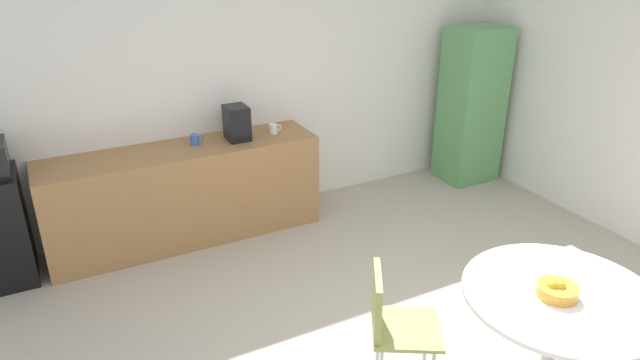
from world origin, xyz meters
TOP-DOWN VIEW (x-y plane):
  - wall_back at (0.00, 3.00)m, footprint 6.00×0.10m
  - counter_block at (-0.73, 2.65)m, footprint 2.48×0.60m
  - locker_cabinet at (2.55, 2.55)m, footprint 0.60×0.50m
  - round_table at (0.75, -0.33)m, footprint 1.16×1.16m
  - chair_olive at (-0.11, 0.17)m, footprint 0.57×0.57m
  - fruit_bowl at (0.70, -0.33)m, footprint 0.24×0.24m
  - mug_white at (-0.59, 2.69)m, footprint 0.13×0.08m
  - mug_green at (0.17, 2.64)m, footprint 0.13×0.08m
  - coffee_maker at (-0.19, 2.65)m, footprint 0.20×0.24m

SIDE VIEW (x-z plane):
  - counter_block at x=-0.73m, z-range 0.00..0.90m
  - chair_olive at x=-0.11m, z-range 0.11..0.94m
  - round_table at x=0.75m, z-range 0.24..0.97m
  - fruit_bowl at x=0.70m, z-range 0.72..0.83m
  - locker_cabinet at x=2.55m, z-range 0.00..1.75m
  - mug_white at x=-0.59m, z-range 0.90..1.00m
  - mug_green at x=0.17m, z-range 0.90..1.00m
  - coffee_maker at x=-0.19m, z-range 0.90..1.22m
  - wall_back at x=0.00m, z-range 0.00..2.60m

